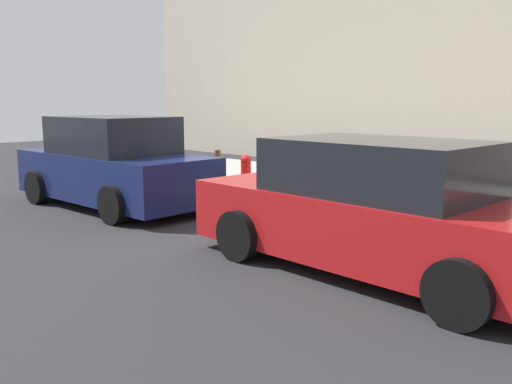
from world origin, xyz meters
name	(u,v)px	position (x,y,z in m)	size (l,w,h in m)	color
ground_plane	(249,210)	(0.00, 0.00, 0.00)	(40.00, 40.00, 0.00)	#28282B
sidewalk_curb	(331,191)	(0.00, -2.50, 0.07)	(18.00, 5.00, 0.14)	#ADA89E
building_facade_sidewalk_side	(464,11)	(0.00, -8.51, 4.46)	(24.00, 3.00, 8.92)	#B2A893
suitcase_red_0	(421,206)	(-3.08, -0.59, 0.42)	(0.35, 0.26, 0.62)	red
suitcase_maroon_1	(388,203)	(-2.55, -0.54, 0.40)	(0.48, 0.25, 0.83)	maroon
suitcase_black_2	(358,192)	(-2.00, -0.52, 0.51)	(0.39, 0.23, 0.94)	black
suitcase_silver_3	(330,193)	(-1.47, -0.46, 0.44)	(0.44, 0.24, 0.65)	#9EA0A8
suitcase_olive_4	(308,188)	(-0.94, -0.54, 0.46)	(0.41, 0.25, 0.87)	#59601E
suitcase_navy_5	(283,187)	(-0.36, -0.52, 0.41)	(0.51, 0.22, 0.73)	navy
fire_hydrant	(246,174)	(0.62, -0.53, 0.56)	(0.39, 0.21, 0.81)	red
bollard_post	(218,171)	(1.28, -0.38, 0.57)	(0.12, 0.12, 0.86)	brown
parked_car_red_0	(377,210)	(-3.60, 1.50, 0.73)	(4.67, 2.05, 1.55)	#AD1619
parked_car_navy_1	(114,165)	(2.11, 1.50, 0.79)	(4.33, 2.08, 1.69)	#141E4C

